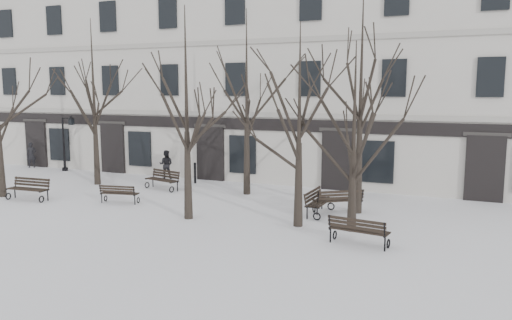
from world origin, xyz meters
The scene contains 19 objects.
ground centered at (0.00, 0.00, 0.00)m, with size 100.00×100.00×0.00m, color white.
building centered at (0.00, 12.96, 5.52)m, with size 40.40×10.20×11.40m.
tree_1 centered at (-0.43, 0.33, 4.93)m, with size 5.53×5.53×7.89m.
tree_2 centered at (3.75, 0.93, 4.48)m, with size 5.02×5.02×7.17m.
tree_3 centered at (5.65, 1.07, 4.05)m, with size 4.54×4.54×6.48m.
tree_4 centered at (-8.36, 4.57, 5.25)m, with size 5.88×5.88×8.39m.
tree_5 centered at (-0.20, 5.32, 5.30)m, with size 5.93×5.93×8.48m.
tree_6 centered at (5.33, 3.71, 5.50)m, with size 6.16×6.16×8.79m.
bench_0 centered at (-8.64, 0.40, 0.53)m, with size 1.98×0.83×0.98m.
bench_1 centered at (-4.51, 1.42, 0.45)m, with size 1.71×0.88×0.83m.
bench_2 centered at (6.21, -0.53, 0.51)m, with size 1.94×0.94×0.94m.
bench_3 centered at (-4.45, 4.73, 0.52)m, with size 1.98×1.14×0.95m.
bench_4 centered at (4.63, 3.37, 0.53)m, with size 1.97×1.66×0.98m.
bench_5 centered at (3.93, 2.88, 0.53)m, with size 0.79×1.96×0.97m.
lamp_post centered at (-12.90, 7.29, 1.93)m, with size 1.04×0.39×3.34m.
bollard_a centered at (-3.81, 6.77, 0.59)m, with size 0.14×0.14×1.11m.
bollard_b centered at (4.68, 6.59, 0.62)m, with size 0.15×0.15×1.16m.
pedestrian_a centered at (-16.00, 7.46, 0.00)m, with size 0.59×0.39×1.61m, color black.
pedestrian_b centered at (-5.98, 7.38, 0.00)m, with size 0.77×0.60×1.58m, color black.
Camera 1 is at (9.11, -15.73, 4.85)m, focal length 35.00 mm.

